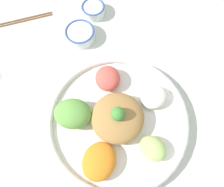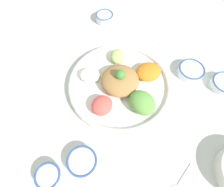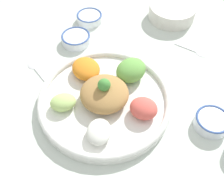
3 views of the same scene
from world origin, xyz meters
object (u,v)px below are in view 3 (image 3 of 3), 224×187
Objects in this scene: sauce_bowl_dark at (89,17)px; sauce_bowl_far at (76,38)px; serving_spoon_main at (36,68)px; salad_platter at (106,97)px; rice_bowl_blue at (212,121)px; side_serving_bowl at (172,11)px; serving_spoon_extra at (196,51)px.

sauce_bowl_far reaches higher than sauce_bowl_dark.
serving_spoon_main is at bearing -155.75° from sauce_bowl_far.
serving_spoon_main is (-0.17, 0.23, -0.02)m from salad_platter.
salad_platter is 0.32m from rice_bowl_blue.
rice_bowl_blue reaches higher than sauce_bowl_far.
sauce_bowl_far is at bearing 179.27° from side_serving_bowl.
sauce_bowl_dark reaches higher than serving_spoon_main.
serving_spoon_extra is at bearing 63.42° from rice_bowl_blue.
side_serving_bowl is at bearing 72.06° from rice_bowl_blue.
sauce_bowl_far is (0.00, 0.31, -0.01)m from salad_platter.
salad_platter is at bearing -90.32° from sauce_bowl_far.
rice_bowl_blue is 0.53× the size of side_serving_bowl.
sauce_bowl_dark is 0.95× the size of sauce_bowl_far.
sauce_bowl_dark is 0.34m from side_serving_bowl.
rice_bowl_blue is (0.25, -0.20, -0.01)m from salad_platter.
sauce_bowl_dark is 0.55× the size of side_serving_bowl.
side_serving_bowl is 0.59m from serving_spoon_main.
salad_platter is 0.31m from sauce_bowl_far.
rice_bowl_blue is at bearing -63.56° from sauce_bowl_far.
side_serving_bowl is 1.48× the size of serving_spoon_main.
sauce_bowl_dark is 0.81× the size of serving_spoon_main.
salad_platter is at bearing 141.76° from rice_bowl_blue.
salad_platter is 0.42m from sauce_bowl_dark.
serving_spoon_main is at bearing 127.19° from salad_platter.
serving_spoon_extra is (0.14, 0.29, -0.02)m from rice_bowl_blue.
sauce_bowl_far is (-0.25, 0.50, -0.00)m from rice_bowl_blue.
serving_spoon_main is at bearing 40.52° from serving_spoon_extra.
side_serving_bowl reaches higher than rice_bowl_blue.
sauce_bowl_dark is (0.09, 0.41, -0.01)m from salad_platter.
salad_platter reaches higher than rice_bowl_blue.
salad_platter reaches higher than sauce_bowl_dark.
serving_spoon_main is at bearing 134.92° from rice_bowl_blue.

